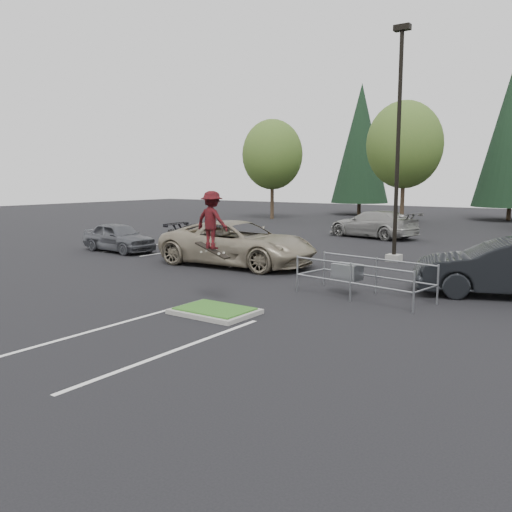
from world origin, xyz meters
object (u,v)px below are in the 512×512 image
Objects in this scene: decid_a at (272,157)px; car_r_charc at (506,268)px; car_l_grey at (118,237)px; decid_b at (404,148)px; conif_a at (361,144)px; light_pole at (398,158)px; car_l_black at (212,238)px; cart_corral at (351,272)px; skateboarder at (212,220)px; car_l_tan at (238,243)px; car_far_silver at (374,224)px.

decid_a reaches higher than car_r_charc.
car_l_grey is at bearing -75.54° from decid_a.
conif_a is (-7.99, 9.47, 1.05)m from decid_b.
light_pole is 9.66m from car_l_black.
cart_corral is (8.04, -26.22, -5.29)m from decid_b.
car_l_black is (-1.99, -21.04, -5.32)m from decid_b.
decid_a is at bearing 135.75° from light_pole.
decid_b is at bearing -175.17° from car_r_charc.
decid_b is (12.00, 0.50, 0.46)m from decid_a.
car_r_charc is at bearing -138.27° from skateboarder.
cart_corral is 2.23× the size of skateboarder.
car_l_black reaches higher than cart_corral.
cart_corral is (16.03, -35.69, -6.35)m from conif_a.
decid_b is at bearing -9.73° from car_l_black.
light_pole is at bearing -48.57° from car_l_tan.
skateboarder is (17.11, -29.03, -3.12)m from decid_a.
cart_corral is (20.04, -25.72, -4.83)m from decid_a.
car_l_tan is 1.58× the size of car_l_grey.
cart_corral is at bearing -72.96° from decid_b.
car_l_black is at bearing -54.38° from car_l_grey.
car_l_tan is at bearing 166.36° from cart_corral.
decid_b is at bearing 115.80° from cart_corral.
car_l_black is 4.78m from car_l_grey.
car_l_black is 14.29m from car_r_charc.
decid_b is at bearing 109.35° from light_pole.
decid_a is 10.85m from conif_a.
decid_a is 1.31× the size of car_l_tan.
conif_a is at bearing -139.23° from car_far_silver.
conif_a is 2.22× the size of car_far_silver.
car_far_silver is at bearing -34.24° from decid_a.
decid_b is at bearing 2.39° from decid_a.
car_r_charc is at bearing -104.39° from car_l_black.
car_l_tan is 1.16× the size of car_far_silver.
car_l_tan is at bearing -129.83° from car_l_black.
light_pole is 1.73× the size of car_far_silver.
car_l_tan is at bearing -135.00° from light_pole.
light_pole is 31.63m from conif_a.
skateboarder reaches higher than cart_corral.
light_pole reaches higher than decid_b.
car_l_tan reaches higher than cart_corral.
conif_a is at bearing -70.45° from skateboarder.
skateboarder reaches higher than car_r_charc.
conif_a is at bearing 12.49° from car_l_tan.
skateboarder is 9.32m from car_r_charc.
car_far_silver is (1.90, -9.96, -5.19)m from decid_b.
car_l_black is at bearing -78.87° from conif_a.
car_l_tan is at bearing -112.33° from car_r_charc.
car_r_charc is at bearing -62.84° from decid_b.
light_pole is at bearing -70.65° from decid_b.
car_l_grey is at bearing -158.31° from light_pole.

